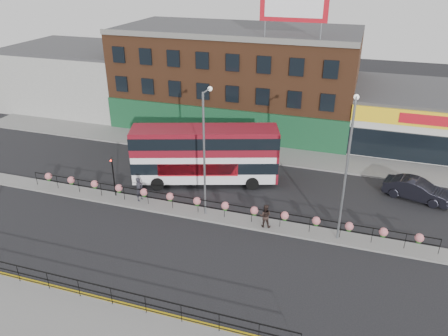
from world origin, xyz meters
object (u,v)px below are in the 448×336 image
(double_decker_bus, at_px, (205,150))
(pedestrian_b, at_px, (265,216))
(lamp_column_west, at_px, (205,144))
(car, at_px, (417,190))
(pedestrian_a, at_px, (139,189))
(lamp_column_east, at_px, (348,160))

(double_decker_bus, height_order, pedestrian_b, double_decker_bus)
(pedestrian_b, distance_m, lamp_column_west, 6.35)
(pedestrian_b, xyz_separation_m, lamp_column_west, (-4.46, 0.57, 4.48))
(car, height_order, pedestrian_a, pedestrian_a)
(lamp_column_west, xyz_separation_m, lamp_column_east, (9.32, -0.22, 0.21))
(double_decker_bus, xyz_separation_m, lamp_column_east, (11.06, -4.87, 2.78))
(pedestrian_a, relative_size, pedestrian_b, 1.10)
(pedestrian_b, bearing_deg, lamp_column_east, 179.21)
(car, distance_m, lamp_column_east, 10.18)
(double_decker_bus, xyz_separation_m, lamp_column_west, (1.74, -4.65, 2.58))
(car, bearing_deg, double_decker_bus, 113.50)
(car, bearing_deg, lamp_column_east, 159.24)
(pedestrian_a, relative_size, lamp_column_west, 0.21)
(pedestrian_a, distance_m, lamp_column_west, 6.96)
(lamp_column_east, bearing_deg, double_decker_bus, 156.24)
(pedestrian_a, bearing_deg, lamp_column_east, -79.19)
(pedestrian_a, bearing_deg, lamp_column_west, -78.64)
(pedestrian_b, distance_m, lamp_column_east, 6.76)
(pedestrian_a, bearing_deg, car, -58.99)
(double_decker_bus, bearing_deg, pedestrian_b, -40.11)
(pedestrian_b, height_order, lamp_column_west, lamp_column_west)
(car, relative_size, lamp_column_west, 0.57)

